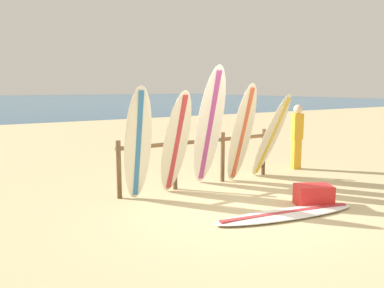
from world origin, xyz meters
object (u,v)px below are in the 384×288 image
(surfboard_leaning_center, at_px, (242,134))
(surfboard_leaning_center_right, at_px, (271,137))
(beachgoer_standing, at_px, (297,134))
(surfboard_leaning_far_left, at_px, (138,145))
(surfboard_leaning_center_left, at_px, (209,128))
(surfboard_leaning_left, at_px, (176,143))
(surfboard_rack, at_px, (200,152))
(surfboard_lying_on_sand, at_px, (286,214))
(cooler_box, at_px, (314,195))

(surfboard_leaning_center, distance_m, surfboard_leaning_center_right, 0.85)
(surfboard_leaning_center, bearing_deg, beachgoer_standing, 11.67)
(surfboard_leaning_center_right, bearing_deg, surfboard_leaning_far_left, -179.25)
(surfboard_leaning_far_left, height_order, beachgoer_standing, surfboard_leaning_far_left)
(beachgoer_standing, bearing_deg, surfboard_leaning_center_right, -161.71)
(surfboard_leaning_center_left, distance_m, surfboard_leaning_center_right, 1.60)
(surfboard_leaning_left, bearing_deg, surfboard_leaning_center, -1.35)
(surfboard_leaning_center_right, relative_size, beachgoer_standing, 1.19)
(surfboard_leaning_left, relative_size, surfboard_leaning_center, 0.94)
(surfboard_rack, distance_m, surfboard_leaning_center_left, 0.59)
(surfboard_leaning_far_left, distance_m, surfboard_leaning_center_right, 3.20)
(surfboard_leaning_center_left, xyz_separation_m, surfboard_leaning_center, (0.73, -0.14, -0.17))
(surfboard_leaning_center, xyz_separation_m, surfboard_lying_on_sand, (-0.70, -1.97, -1.03))
(surfboard_leaning_far_left, bearing_deg, surfboard_lying_on_sand, -49.49)
(surfboard_leaning_left, bearing_deg, surfboard_leaning_center_right, -0.57)
(surfboard_leaning_center, bearing_deg, surfboard_leaning_left, 178.65)
(surfboard_leaning_far_left, distance_m, surfboard_leaning_center, 2.36)
(surfboard_leaning_center_left, bearing_deg, surfboard_leaning_far_left, -174.14)
(surfboard_leaning_left, xyz_separation_m, surfboard_leaning_center, (1.56, -0.04, 0.07))
(surfboard_rack, bearing_deg, surfboard_leaning_center_right, -13.18)
(surfboard_leaning_far_left, xyz_separation_m, surfboard_leaning_center_left, (1.63, 0.17, 0.19))
(surfboard_leaning_center_right, bearing_deg, surfboard_rack, 166.82)
(beachgoer_standing, bearing_deg, surfboard_leaning_left, -173.73)
(surfboard_leaning_far_left, height_order, surfboard_leaning_center_left, surfboard_leaning_center_left)
(surfboard_leaning_far_left, bearing_deg, surfboard_leaning_center_left, 5.86)
(surfboard_rack, distance_m, cooler_box, 2.44)
(surfboard_leaning_center, xyz_separation_m, beachgoer_standing, (2.15, 0.44, -0.18))
(surfboard_rack, distance_m, surfboard_leaning_left, 0.91)
(surfboard_rack, relative_size, surfboard_leaning_center_right, 1.92)
(beachgoer_standing, bearing_deg, surfboard_leaning_far_left, -174.02)
(surfboard_leaning_center, relative_size, cooler_box, 3.53)
(surfboard_rack, relative_size, surfboard_leaning_far_left, 1.76)
(surfboard_leaning_left, distance_m, surfboard_lying_on_sand, 2.38)
(surfboard_lying_on_sand, xyz_separation_m, beachgoer_standing, (2.85, 2.42, 0.85))
(surfboard_leaning_far_left, relative_size, beachgoer_standing, 1.29)
(beachgoer_standing, relative_size, cooler_box, 2.67)
(surfboard_leaning_far_left, xyz_separation_m, surfboard_leaning_center_right, (3.20, 0.04, -0.08))
(surfboard_leaning_far_left, height_order, surfboard_leaning_center, surfboard_leaning_center)
(surfboard_lying_on_sand, relative_size, cooler_box, 4.33)
(surfboard_lying_on_sand, bearing_deg, surfboard_leaning_center, 70.45)
(surfboard_leaning_center, bearing_deg, surfboard_leaning_far_left, -179.30)
(surfboard_leaning_center_left, relative_size, surfboard_leaning_center_right, 1.29)
(cooler_box, bearing_deg, surfboard_leaning_far_left, 171.28)
(surfboard_leaning_far_left, distance_m, surfboard_lying_on_sand, 2.74)
(surfboard_rack, bearing_deg, beachgoer_standing, 0.99)
(surfboard_leaning_far_left, relative_size, surfboard_leaning_center_left, 0.84)
(surfboard_leaning_center, distance_m, cooler_box, 2.03)
(surfboard_leaning_far_left, bearing_deg, surfboard_rack, 14.95)
(surfboard_rack, height_order, surfboard_lying_on_sand, surfboard_rack)
(surfboard_leaning_far_left, height_order, surfboard_leaning_center_right, surfboard_leaning_far_left)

